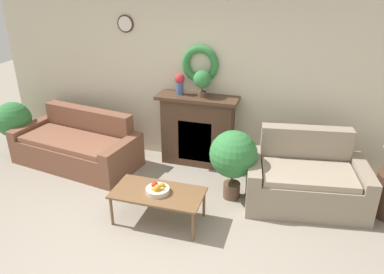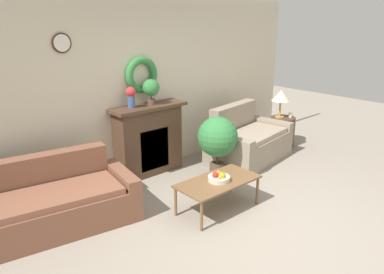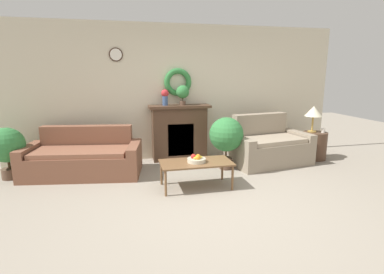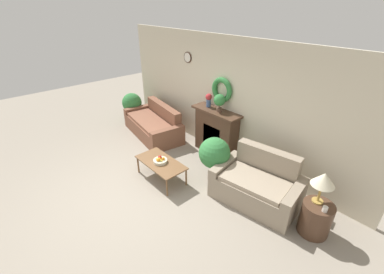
{
  "view_description": "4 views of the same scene",
  "coord_description": "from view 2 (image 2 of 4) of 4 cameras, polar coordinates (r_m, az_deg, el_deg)",
  "views": [
    {
      "loc": [
        1.43,
        -2.79,
        2.87
      ],
      "look_at": [
        0.2,
        1.3,
        0.92
      ],
      "focal_mm": 35.0,
      "sensor_mm": 36.0,
      "label": 1
    },
    {
      "loc": [
        -3.21,
        -2.33,
        2.42
      ],
      "look_at": [
        -0.04,
        1.24,
        0.87
      ],
      "focal_mm": 35.0,
      "sensor_mm": 36.0,
      "label": 2
    },
    {
      "loc": [
        -1.11,
        -3.56,
        1.76
      ],
      "look_at": [
        0.06,
        1.5,
        0.64
      ],
      "focal_mm": 28.0,
      "sensor_mm": 36.0,
      "label": 3
    },
    {
      "loc": [
        3.6,
        -1.71,
        3.31
      ],
      "look_at": [
        -0.0,
        1.54,
        0.72
      ],
      "focal_mm": 24.0,
      "sensor_mm": 36.0,
      "label": 4
    }
  ],
  "objects": [
    {
      "name": "couch_left",
      "position": [
        4.83,
        -20.7,
        -9.49
      ],
      "size": [
        2.06,
        1.2,
        0.81
      ],
      "rotation": [
        0.0,
        0.0,
        -0.16
      ],
      "color": "brown",
      "rests_on": "ground_plane"
    },
    {
      "name": "side_table_by_loveseat",
      "position": [
        7.47,
        13.58,
        0.84
      ],
      "size": [
        0.47,
        0.47,
        0.56
      ],
      "color": "#4C3323",
      "rests_on": "ground_plane"
    },
    {
      "name": "potted_plant_floor_by_loveseat",
      "position": [
        5.75,
        3.91,
        -0.18
      ],
      "size": [
        0.62,
        0.62,
        0.97
      ],
      "color": "brown",
      "rests_on": "ground_plane"
    },
    {
      "name": "potted_plant_on_mantel",
      "position": [
        5.76,
        -6.26,
        7.36
      ],
      "size": [
        0.26,
        0.26,
        0.39
      ],
      "color": "brown",
      "rests_on": "fireplace"
    },
    {
      "name": "vase_on_mantel_left",
      "position": [
        5.59,
        -9.28,
        6.24
      ],
      "size": [
        0.15,
        0.15,
        0.31
      ],
      "color": "#3D5684",
      "rests_on": "fireplace"
    },
    {
      "name": "ground_plane",
      "position": [
        4.64,
        10.94,
        -13.8
      ],
      "size": [
        16.0,
        16.0,
        0.0
      ],
      "primitive_type": "plane",
      "color": "gray"
    },
    {
      "name": "loveseat_right",
      "position": [
        6.62,
        8.45,
        -0.67
      ],
      "size": [
        1.64,
        1.13,
        0.94
      ],
      "rotation": [
        0.0,
        0.0,
        0.16
      ],
      "color": "gray",
      "rests_on": "ground_plane"
    },
    {
      "name": "fruit_bowl",
      "position": [
        4.8,
        4.15,
        -6.17
      ],
      "size": [
        0.28,
        0.28,
        0.12
      ],
      "color": "beige",
      "rests_on": "coffee_table"
    },
    {
      "name": "fireplace",
      "position": [
        5.93,
        -6.62,
        -0.36
      ],
      "size": [
        1.23,
        0.41,
        1.12
      ],
      "color": "#4C3323",
      "rests_on": "ground_plane"
    },
    {
      "name": "table_lamp",
      "position": [
        7.28,
        13.4,
        6.06
      ],
      "size": [
        0.34,
        0.34,
        0.53
      ],
      "color": "#B28E42",
      "rests_on": "side_table_by_loveseat"
    },
    {
      "name": "mug",
      "position": [
        7.43,
        14.75,
        3.25
      ],
      "size": [
        0.08,
        0.08,
        0.09
      ],
      "color": "silver",
      "rests_on": "side_table_by_loveseat"
    },
    {
      "name": "coffee_table",
      "position": [
        4.84,
        3.99,
        -7.02
      ],
      "size": [
        1.1,
        0.56,
        0.41
      ],
      "color": "brown",
      "rests_on": "ground_plane"
    },
    {
      "name": "wall_back",
      "position": [
        5.9,
        -7.97,
        7.44
      ],
      "size": [
        6.8,
        0.18,
        2.7
      ],
      "color": "beige",
      "rests_on": "ground_plane"
    }
  ]
}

